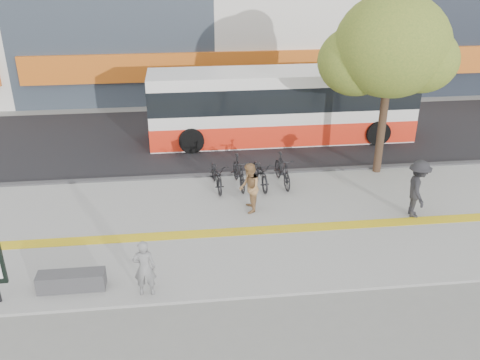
{
  "coord_description": "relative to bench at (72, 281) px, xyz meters",
  "views": [
    {
      "loc": [
        0.26,
        -11.83,
        7.8
      ],
      "look_at": [
        1.86,
        2.0,
        1.26
      ],
      "focal_mm": 38.66,
      "sensor_mm": 36.0,
      "label": 1
    }
  ],
  "objects": [
    {
      "name": "bicycle_row",
      "position": [
        5.0,
        5.2,
        0.28
      ],
      "size": [
        3.0,
        1.9,
        1.08
      ],
      "color": "black",
      "rests_on": "sidewalk"
    },
    {
      "name": "bench",
      "position": [
        0.0,
        0.0,
        0.0
      ],
      "size": [
        1.6,
        0.45,
        0.45
      ],
      "primitive_type": "cube",
      "color": "#3C3C3F",
      "rests_on": "sidewalk"
    },
    {
      "name": "pedestrian_tan",
      "position": [
        4.78,
        3.42,
        0.56
      ],
      "size": [
        0.64,
        0.8,
        1.58
      ],
      "primitive_type": "imported",
      "rotation": [
        0.0,
        0.0,
        -1.63
      ],
      "color": "#996F45",
      "rests_on": "sidewalk"
    },
    {
      "name": "street_tree",
      "position": [
        9.78,
        6.02,
        4.21
      ],
      "size": [
        4.4,
        3.8,
        6.31
      ],
      "color": "#372219",
      "rests_on": "sidewalk"
    },
    {
      "name": "seated_woman",
      "position": [
        1.8,
        -0.4,
        0.51
      ],
      "size": [
        0.55,
        0.37,
        1.46
      ],
      "primitive_type": "imported",
      "rotation": [
        0.0,
        0.0,
        3.1
      ],
      "color": "black",
      "rests_on": "sidewalk"
    },
    {
      "name": "curb",
      "position": [
        2.6,
        6.2,
        -0.23
      ],
      "size": [
        40.0,
        0.25,
        0.14
      ],
      "primitive_type": "cube",
      "color": "#3C3C3F",
      "rests_on": "ground"
    },
    {
      "name": "bus",
      "position": [
        6.97,
        9.7,
        1.12
      ],
      "size": [
        10.91,
        2.59,
        2.9
      ],
      "color": "silver",
      "rests_on": "street"
    },
    {
      "name": "sidewalk",
      "position": [
        2.6,
        2.7,
        -0.27
      ],
      "size": [
        40.0,
        7.0,
        0.08
      ],
      "primitive_type": "cube",
      "color": "gray",
      "rests_on": "ground"
    },
    {
      "name": "ground",
      "position": [
        2.6,
        1.2,
        -0.3
      ],
      "size": [
        120.0,
        120.0,
        0.0
      ],
      "primitive_type": "plane",
      "color": "slate",
      "rests_on": "ground"
    },
    {
      "name": "tactile_strip",
      "position": [
        2.6,
        2.2,
        -0.22
      ],
      "size": [
        40.0,
        0.45,
        0.01
      ],
      "primitive_type": "cube",
      "color": "gold",
      "rests_on": "sidewalk"
    },
    {
      "name": "pedestrian_dark",
      "position": [
        9.75,
        2.55,
        0.68
      ],
      "size": [
        0.9,
        1.29,
        1.81
      ],
      "primitive_type": "imported",
      "rotation": [
        0.0,
        0.0,
        1.36
      ],
      "color": "black",
      "rests_on": "sidewalk"
    },
    {
      "name": "street",
      "position": [
        2.6,
        10.2,
        -0.28
      ],
      "size": [
        40.0,
        8.0,
        0.06
      ],
      "primitive_type": "cube",
      "color": "black",
      "rests_on": "ground"
    }
  ]
}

